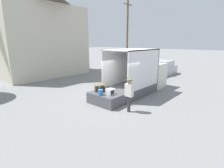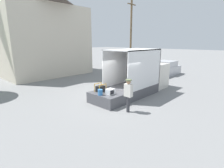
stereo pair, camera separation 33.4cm
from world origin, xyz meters
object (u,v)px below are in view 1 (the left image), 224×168
at_px(microwave, 110,92).
at_px(orange_bucket, 100,92).
at_px(worker_person, 129,92).
at_px(pickup_truck_silver, 160,69).
at_px(utility_pole, 127,34).
at_px(box_truck, 142,79).
at_px(portable_generator, 100,89).

distance_m(microwave, orange_bucket, 0.62).
relative_size(worker_person, pickup_truck_silver, 0.35).
distance_m(pickup_truck_silver, utility_pole, 8.60).
xyz_separation_m(orange_bucket, worker_person, (0.40, -1.76, 0.27)).
height_order(box_truck, pickup_truck_silver, box_truck).
distance_m(box_truck, worker_person, 4.61).
height_order(orange_bucket, utility_pole, utility_pole).
relative_size(portable_generator, orange_bucket, 1.77).
bearing_deg(worker_person, portable_generator, 86.68).
xyz_separation_m(portable_generator, orange_bucket, (-0.54, -0.54, -0.02)).
bearing_deg(box_truck, microwave, -175.25).
bearing_deg(portable_generator, microwave, -90.08).
height_order(portable_generator, orange_bucket, portable_generator).
bearing_deg(utility_pole, portable_generator, -149.43).
bearing_deg(orange_bucket, portable_generator, 45.25).
height_order(box_truck, worker_person, box_truck).
bearing_deg(box_truck, portable_generator, 172.99).
distance_m(box_truck, microwave, 4.12).
relative_size(microwave, orange_bucket, 1.36).
relative_size(orange_bucket, pickup_truck_silver, 0.07).
xyz_separation_m(worker_person, utility_pole, (14.09, 10.55, 3.75)).
relative_size(microwave, portable_generator, 0.77).
xyz_separation_m(box_truck, orange_bucket, (-4.64, -0.04, -0.07)).
xyz_separation_m(orange_bucket, utility_pole, (14.50, 8.79, 4.03)).
height_order(portable_generator, pickup_truck_silver, pickup_truck_silver).
relative_size(microwave, utility_pole, 0.05).
bearing_deg(orange_bucket, utility_pole, 31.22).
xyz_separation_m(pickup_truck_silver, utility_pole, (2.89, 6.92, 4.22)).
relative_size(box_truck, microwave, 12.18).
bearing_deg(microwave, box_truck, 4.75).
relative_size(box_truck, worker_person, 3.16).
bearing_deg(pickup_truck_silver, portable_generator, -173.15).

